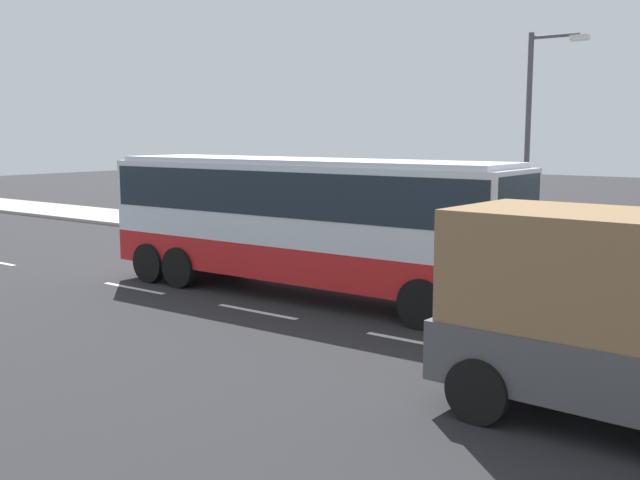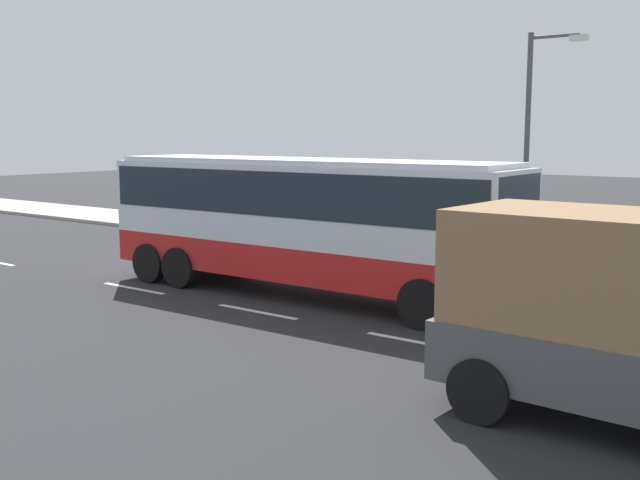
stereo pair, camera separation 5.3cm
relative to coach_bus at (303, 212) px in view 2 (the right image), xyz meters
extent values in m
plane|color=#28282B|center=(1.79, 0.13, -2.17)|extent=(120.00, 120.00, 0.00)
cube|color=#A8A399|center=(1.79, 8.31, -2.10)|extent=(80.00, 4.00, 0.15)
cube|color=white|center=(-4.19, -2.07, -2.17)|extent=(2.40, 0.16, 0.01)
cube|color=white|center=(0.26, -2.07, -2.17)|extent=(2.40, 0.16, 0.01)
cube|color=white|center=(4.58, -2.07, -2.17)|extent=(2.40, 0.16, 0.01)
cube|color=red|center=(0.00, 0.00, -1.19)|extent=(11.44, 2.61, 0.86)
cube|color=silver|center=(0.00, 0.00, 0.23)|extent=(11.44, 2.61, 1.97)
cube|color=#1E2833|center=(0.00, 0.00, 0.52)|extent=(11.22, 2.64, 1.09)
cube|color=#1E2833|center=(5.66, 0.07, 0.33)|extent=(0.15, 2.27, 1.58)
cube|color=silver|center=(0.00, 0.00, 1.27)|extent=(10.99, 2.46, 0.12)
cylinder|color=black|center=(4.09, 1.24, -1.62)|extent=(1.10, 0.31, 1.10)
cylinder|color=black|center=(4.12, -1.13, -1.62)|extent=(1.10, 0.31, 1.10)
cylinder|color=black|center=(-3.32, 1.14, -1.62)|extent=(1.10, 0.31, 1.10)
cylinder|color=black|center=(-3.29, -1.23, -1.62)|extent=(1.10, 0.31, 1.10)
cylinder|color=black|center=(-4.52, 1.12, -1.62)|extent=(1.10, 0.31, 1.10)
cylinder|color=black|center=(-4.49, -1.24, -1.62)|extent=(1.10, 0.31, 1.10)
cylinder|color=black|center=(7.43, -2.88, -1.69)|extent=(0.97, 0.31, 0.96)
cylinder|color=black|center=(7.35, -5.23, -1.69)|extent=(0.97, 0.31, 0.96)
cylinder|color=#47474C|center=(3.21, 6.65, 1.42)|extent=(0.16, 0.16, 6.88)
cylinder|color=#47474C|center=(3.90, 6.65, 4.71)|extent=(1.40, 0.10, 0.10)
cube|color=silver|center=(4.60, 6.65, 4.61)|extent=(0.50, 0.24, 0.16)
camera|label=1|loc=(11.76, -14.84, 1.96)|focal=42.06mm
camera|label=2|loc=(11.72, -14.87, 1.96)|focal=42.06mm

